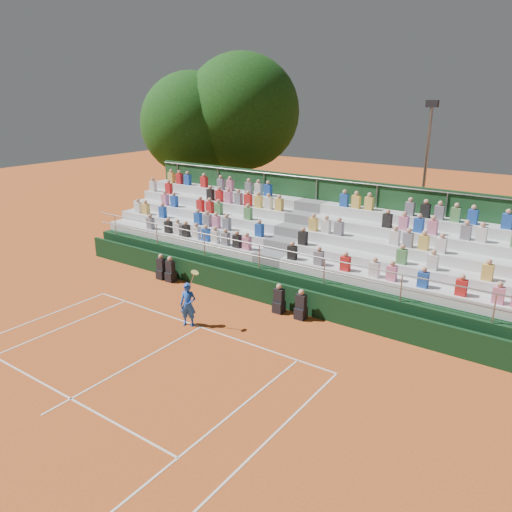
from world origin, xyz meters
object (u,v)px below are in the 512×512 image
Objects in this scene: floodlight_mast at (426,165)px; tree_west at (192,124)px; tree_east at (242,112)px; tennis_player at (188,305)px.

tree_west is at bearing -173.73° from floodlight_mast.
tree_east is 12.19m from floodlight_mast.
tree_west is 14.80m from floodlight_mast.
tree_east reaches higher than floodlight_mast.
tree_west is 1.22× the size of floodlight_mast.
tree_east is (-8.12, 14.20, 6.13)m from tennis_player.
floodlight_mast is at bearing 6.27° from tree_west.
floodlight_mast is at bearing -0.68° from tree_east.
floodlight_mast is (3.84, 14.05, 3.74)m from tennis_player.
tree_west is at bearing 130.91° from tennis_player.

